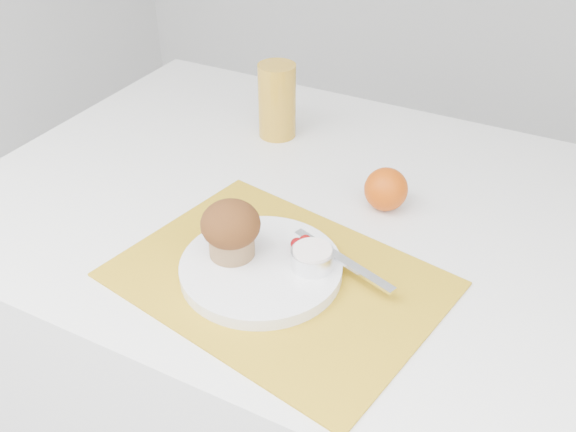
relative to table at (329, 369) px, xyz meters
The scene contains 11 objects.
table is the anchor object (origin of this frame).
placemat 0.42m from the table, 90.54° to the right, with size 0.42×0.31×0.00m, color gold.
plate 0.44m from the table, 98.01° to the right, with size 0.22×0.22×0.02m, color white.
ramekin 0.44m from the table, 77.74° to the right, with size 0.06×0.06×0.03m, color white.
cream 0.46m from the table, 77.74° to the right, with size 0.05×0.05×0.01m, color white.
raspberry_near 0.43m from the table, 86.03° to the right, with size 0.02×0.02×0.02m, color #590202.
raspberry_far 0.43m from the table, 89.24° to the right, with size 0.02×0.02×0.02m, color #550205.
butter_knife 0.43m from the table, 63.74° to the right, with size 0.18×0.01×0.00m, color white.
orange 0.42m from the table, 31.21° to the left, with size 0.07×0.07×0.07m, color #C84A07.
juice_glass 0.52m from the table, 139.06° to the left, with size 0.07×0.07×0.14m, color gold.
muffin 0.49m from the table, 110.44° to the right, with size 0.08×0.08×0.08m.
Camera 1 is at (0.32, -0.73, 1.33)m, focal length 40.00 mm.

